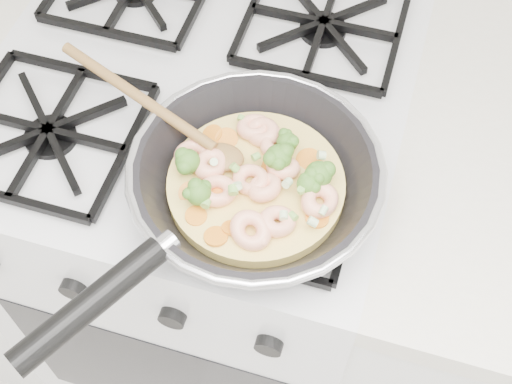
# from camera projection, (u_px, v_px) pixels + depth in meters

# --- Properties ---
(stove) EXTENTS (0.60, 0.60, 0.92)m
(stove) POSITION_uv_depth(u_px,v_px,m) (211.00, 234.00, 1.35)
(stove) COLOR white
(stove) RESTS_ON ground
(skillet) EXTENTS (0.44, 0.45, 0.09)m
(skillet) POSITION_uv_depth(u_px,v_px,m) (252.00, 181.00, 0.82)
(skillet) COLOR black
(skillet) RESTS_ON stove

